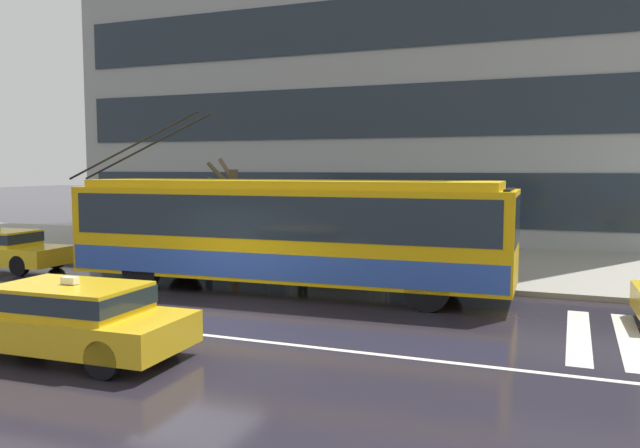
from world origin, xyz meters
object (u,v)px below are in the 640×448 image
(taxi_oncoming_near, at_px, (66,316))
(bus_shelter, at_px, (331,204))
(pedestrian_at_shelter, at_px, (300,221))
(pedestrian_approaching_curb, at_px, (209,213))
(street_tree_bare, at_px, (231,205))
(trolleybus, at_px, (286,230))

(taxi_oncoming_near, height_order, bus_shelter, bus_shelter)
(taxi_oncoming_near, xyz_separation_m, pedestrian_at_shelter, (0.45, 9.15, 0.95))
(pedestrian_at_shelter, bearing_deg, taxi_oncoming_near, -92.82)
(taxi_oncoming_near, bearing_deg, pedestrian_approaching_curb, 106.63)
(pedestrian_at_shelter, distance_m, street_tree_bare, 4.33)
(pedestrian_approaching_curb, height_order, street_tree_bare, street_tree_bare)
(taxi_oncoming_near, bearing_deg, bus_shelter, 84.83)
(trolleybus, bearing_deg, pedestrian_approaching_curb, 147.09)
(pedestrian_approaching_curb, bearing_deg, bus_shelter, 18.83)
(trolleybus, relative_size, pedestrian_at_shelter, 6.42)
(trolleybus, xyz_separation_m, pedestrian_at_shelter, (-0.67, 2.46, 0.04))
(taxi_oncoming_near, distance_m, pedestrian_approaching_curb, 9.67)
(bus_shelter, xyz_separation_m, street_tree_bare, (-4.16, 0.97, -0.17))
(trolleybus, height_order, street_tree_bare, trolleybus)
(taxi_oncoming_near, height_order, pedestrian_at_shelter, pedestrian_at_shelter)
(pedestrian_at_shelter, bearing_deg, street_tree_bare, 148.10)
(bus_shelter, xyz_separation_m, pedestrian_approaching_curb, (-3.70, -1.26, -0.31))
(pedestrian_at_shelter, xyz_separation_m, pedestrian_approaching_curb, (-3.20, 0.05, 0.15))
(street_tree_bare, bearing_deg, taxi_oncoming_near, -74.30)
(trolleybus, distance_m, bus_shelter, 3.80)
(street_tree_bare, bearing_deg, pedestrian_approaching_curb, -78.25)
(pedestrian_approaching_curb, xyz_separation_m, street_tree_bare, (-0.46, 2.23, 0.14))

